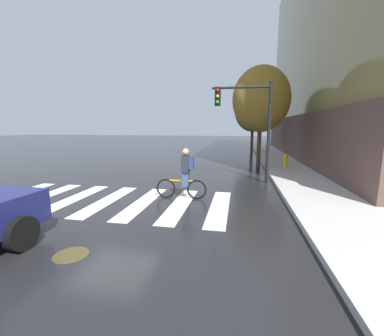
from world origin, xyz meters
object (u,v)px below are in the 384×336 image
cyclist (185,174)px  fire_hydrant (286,161)px  manhole_cover (71,255)px  street_tree_near (261,99)px  street_tree_mid (253,111)px  traffic_light_near (249,115)px

cyclist → fire_hydrant: size_ratio=2.19×
manhole_cover → cyclist: cyclist is taller
manhole_cover → cyclist: (1.31, 3.99, 0.84)m
cyclist → fire_hydrant: 7.63m
street_tree_near → street_tree_mid: size_ratio=1.05×
manhole_cover → cyclist: bearing=71.8°
traffic_light_near → fire_hydrant: 4.60m
manhole_cover → street_tree_mid: size_ratio=0.12×
traffic_light_near → fire_hydrant: (2.17, 3.31, -2.33)m
traffic_light_near → street_tree_near: size_ratio=0.72×
cyclist → street_tree_near: street_tree_near is taller
fire_hydrant → street_tree_mid: size_ratio=0.14×
fire_hydrant → manhole_cover: bearing=-118.5°
fire_hydrant → street_tree_near: (-1.37, 1.10, 3.42)m
manhole_cover → traffic_light_near: (3.43, 6.98, 2.86)m
street_tree_near → street_tree_mid: 7.24m
manhole_cover → cyclist: 4.29m
traffic_light_near → street_tree_mid: size_ratio=0.75×
manhole_cover → street_tree_near: street_tree_near is taller
cyclist → traffic_light_near: size_ratio=0.41×
fire_hydrant → street_tree_near: 3.85m
manhole_cover → street_tree_near: size_ratio=0.11×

